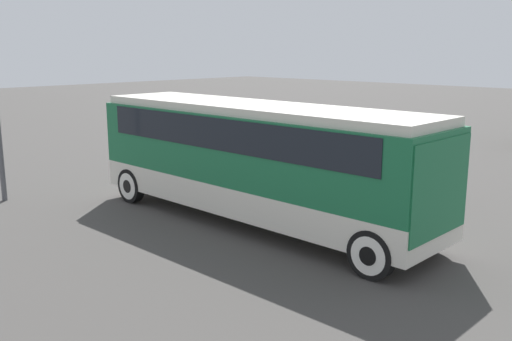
# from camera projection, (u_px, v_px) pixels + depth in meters

# --- Properties ---
(ground_plane) EXTENTS (120.00, 120.00, 0.00)m
(ground_plane) POSITION_uv_depth(u_px,v_px,m) (256.00, 222.00, 15.60)
(ground_plane) COLOR #423F3D
(tour_bus) EXTENTS (10.53, 2.62, 3.24)m
(tour_bus) POSITION_uv_depth(u_px,v_px,m) (259.00, 153.00, 15.12)
(tour_bus) COLOR silver
(tour_bus) RESTS_ON ground_plane
(parked_car_near) EXTENTS (4.12, 1.80, 1.48)m
(parked_car_near) POSITION_uv_depth(u_px,v_px,m) (301.00, 141.00, 24.80)
(parked_car_near) COLOR #2D5638
(parked_car_near) RESTS_ON ground_plane
(parked_car_mid) EXTENTS (4.30, 1.91, 1.43)m
(parked_car_mid) POSITION_uv_depth(u_px,v_px,m) (374.00, 171.00, 18.80)
(parked_car_mid) COLOR silver
(parked_car_mid) RESTS_ON ground_plane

